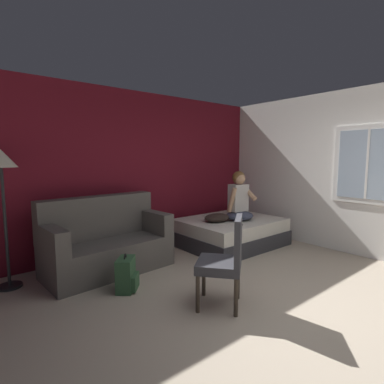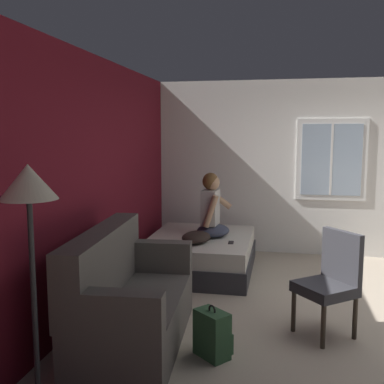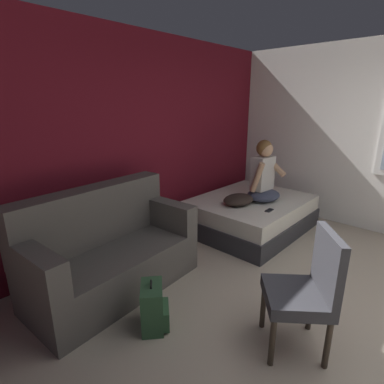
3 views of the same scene
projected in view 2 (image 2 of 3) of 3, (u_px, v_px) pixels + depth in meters
wall_back_accent at (97, 182)px, 4.99m from camera, size 9.89×0.16×2.70m
wall_side_with_window at (357, 169)px, 6.83m from camera, size 0.19×7.55×2.70m
bed at (200, 254)px, 6.19m from camera, size 1.77×1.41×0.48m
couch at (127, 301)px, 4.02m from camera, size 1.75×0.94×1.04m
side_chair at (331, 279)px, 4.19m from camera, size 0.65×0.65×0.98m
person_seated at (212, 211)px, 6.13m from camera, size 0.55×0.48×0.88m
backpack at (213, 335)px, 3.80m from camera, size 0.35×0.35×0.46m
throw_pillow at (196, 237)px, 5.81m from camera, size 0.51×0.41×0.14m
cell_phone at (231, 242)px, 5.80m from camera, size 0.15×0.07×0.01m
floor_lamp at (30, 208)px, 2.78m from camera, size 0.36×0.36×1.70m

